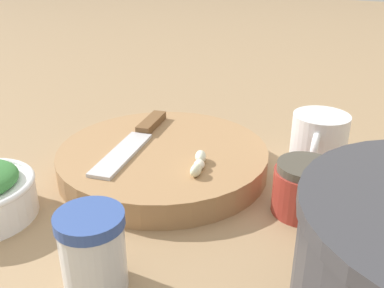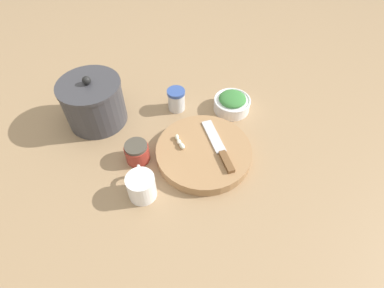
{
  "view_description": "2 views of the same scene",
  "coord_description": "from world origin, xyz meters",
  "px_view_note": "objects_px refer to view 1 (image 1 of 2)",
  "views": [
    {
      "loc": [
        0.51,
        0.28,
        0.3
      ],
      "look_at": [
        0.02,
        0.01,
        0.05
      ],
      "focal_mm": 40.0,
      "sensor_mm": 36.0,
      "label": 1
    },
    {
      "loc": [
        -0.57,
        0.06,
        0.77
      ],
      "look_at": [
        0.03,
        0.0,
        0.07
      ],
      "focal_mm": 28.0,
      "sensor_mm": 36.0,
      "label": 2
    }
  ],
  "objects_px": {
    "cutting_board": "(163,159)",
    "honey_jar": "(304,188)",
    "spice_jar": "(93,251)",
    "garlic_cloves": "(199,163)",
    "coffee_mug": "(318,141)",
    "chef_knife": "(137,137)"
  },
  "relations": [
    {
      "from": "cutting_board",
      "to": "honey_jar",
      "type": "bearing_deg",
      "value": 87.38
    },
    {
      "from": "cutting_board",
      "to": "spice_jar",
      "type": "bearing_deg",
      "value": 16.81
    },
    {
      "from": "spice_jar",
      "to": "garlic_cloves",
      "type": "bearing_deg",
      "value": 178.99
    },
    {
      "from": "coffee_mug",
      "to": "spice_jar",
      "type": "bearing_deg",
      "value": -19.13
    },
    {
      "from": "garlic_cloves",
      "to": "honey_jar",
      "type": "bearing_deg",
      "value": 98.4
    },
    {
      "from": "cutting_board",
      "to": "chef_knife",
      "type": "height_order",
      "value": "chef_knife"
    },
    {
      "from": "cutting_board",
      "to": "chef_knife",
      "type": "bearing_deg",
      "value": -96.87
    },
    {
      "from": "garlic_cloves",
      "to": "honey_jar",
      "type": "height_order",
      "value": "honey_jar"
    },
    {
      "from": "chef_knife",
      "to": "coffee_mug",
      "type": "distance_m",
      "value": 0.27
    },
    {
      "from": "spice_jar",
      "to": "coffee_mug",
      "type": "distance_m",
      "value": 0.38
    },
    {
      "from": "garlic_cloves",
      "to": "cutting_board",
      "type": "bearing_deg",
      "value": -111.71
    },
    {
      "from": "chef_knife",
      "to": "spice_jar",
      "type": "height_order",
      "value": "spice_jar"
    },
    {
      "from": "cutting_board",
      "to": "honey_jar",
      "type": "relative_size",
      "value": 3.96
    },
    {
      "from": "garlic_cloves",
      "to": "coffee_mug",
      "type": "bearing_deg",
      "value": 141.62
    },
    {
      "from": "cutting_board",
      "to": "honey_jar",
      "type": "xyz_separation_m",
      "value": [
        0.01,
        0.21,
        0.01
      ]
    },
    {
      "from": "chef_knife",
      "to": "coffee_mug",
      "type": "xyz_separation_m",
      "value": [
        -0.12,
        0.25,
        0.0
      ]
    },
    {
      "from": "spice_jar",
      "to": "honey_jar",
      "type": "relative_size",
      "value": 1.07
    },
    {
      "from": "chef_knife",
      "to": "coffee_mug",
      "type": "relative_size",
      "value": 1.98
    },
    {
      "from": "chef_knife",
      "to": "honey_jar",
      "type": "xyz_separation_m",
      "value": [
        0.02,
        0.26,
        -0.01
      ]
    },
    {
      "from": "honey_jar",
      "to": "coffee_mug",
      "type": "bearing_deg",
      "value": -173.27
    },
    {
      "from": "garlic_cloves",
      "to": "spice_jar",
      "type": "xyz_separation_m",
      "value": [
        0.21,
        -0.0,
        -0.0
      ]
    },
    {
      "from": "cutting_board",
      "to": "garlic_cloves",
      "type": "relative_size",
      "value": 4.79
    }
  ]
}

